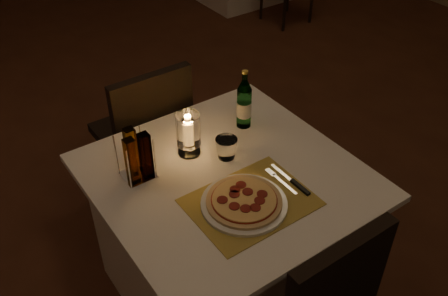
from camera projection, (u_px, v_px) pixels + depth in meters
floor at (164, 240)px, 2.69m from camera, size 8.00×10.00×0.02m
main_table at (227, 237)px, 2.20m from camera, size 1.00×1.00×0.74m
chair_far at (146, 127)px, 2.55m from camera, size 0.42×0.42×0.90m
placemat at (250, 202)px, 1.85m from camera, size 0.45×0.34×0.00m
plate at (244, 204)px, 1.83m from camera, size 0.32×0.32×0.01m
pizza at (244, 200)px, 1.82m from camera, size 0.28×0.28×0.02m
fork at (279, 179)px, 1.94m from camera, size 0.02×0.18×0.00m
knife at (296, 184)px, 1.92m from camera, size 0.02×0.22×0.01m
tumbler at (226, 148)px, 2.03m from camera, size 0.09×0.09×0.09m
water_bottle at (244, 104)px, 2.17m from camera, size 0.07×0.07×0.28m
hurricane_candle at (188, 131)px, 2.02m from camera, size 0.10×0.10×0.19m
cruet_caddy at (136, 157)px, 1.91m from camera, size 0.12×0.12×0.21m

